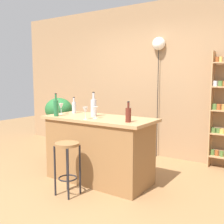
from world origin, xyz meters
TOP-DOWN VIEW (x-y plane):
  - ground at (0.00, 0.00)m, footprint 12.00×12.00m
  - back_wall at (0.00, 1.95)m, footprint 6.40×0.10m
  - kitchen_counter at (0.00, 0.30)m, footprint 1.56×0.70m
  - bar_stool at (-0.05, -0.30)m, footprint 0.30×0.30m
  - spice_shelf at (1.33, 1.80)m, footprint 0.39×0.17m
  - plant_stool at (-1.15, 0.69)m, footprint 0.30×0.30m
  - potted_plant at (-1.15, 0.69)m, footprint 0.50×0.45m
  - bottle_vinegar at (-0.58, 0.44)m, footprint 0.06×0.06m
  - bottle_olive_oil at (-0.11, 0.33)m, footprint 0.08×0.08m
  - bottle_wine_red at (0.55, 0.16)m, footprint 0.07×0.07m
  - bottle_spirits_clear at (-0.57, 0.05)m, footprint 0.07×0.07m
  - wine_glass_left at (-0.67, 0.25)m, footprint 0.07×0.07m
  - wine_glass_center at (0.03, 0.17)m, footprint 0.07×0.07m
  - wine_glass_right at (-0.04, 0.05)m, footprint 0.07×0.07m
  - pendant_globe_light at (0.19, 1.84)m, footprint 0.23×0.23m

SIDE VIEW (x-z plane):
  - ground at x=0.00m, z-range 0.00..0.00m
  - plant_stool at x=-1.15m, z-range 0.00..0.35m
  - kitchen_counter at x=0.00m, z-range 0.00..0.91m
  - bar_stool at x=-0.05m, z-range 0.15..0.81m
  - potted_plant at x=-1.15m, z-range 0.47..1.22m
  - spice_shelf at x=1.33m, z-range 0.01..1.87m
  - bottle_vinegar at x=-0.58m, z-range 0.87..1.13m
  - bottle_wine_red at x=0.55m, z-range 0.87..1.13m
  - wine_glass_left at x=-0.67m, z-range 0.94..1.10m
  - wine_glass_center at x=0.03m, z-range 0.94..1.10m
  - wine_glass_right at x=-0.04m, z-range 0.94..1.10m
  - bottle_spirits_clear at x=-0.57m, z-range 0.87..1.19m
  - bottle_olive_oil at x=-0.11m, z-range 0.86..1.21m
  - back_wall at x=0.00m, z-range 0.00..2.80m
  - pendant_globe_light at x=0.19m, z-range 0.94..3.10m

